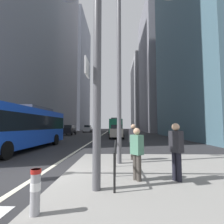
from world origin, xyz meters
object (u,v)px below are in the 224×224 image
(city_bus_red_receding, at_px, (115,126))
(city_bus_blue_oncoming, at_px, (23,125))
(pedestrian_waiting, at_px, (133,140))
(car_receding_far, at_px, (117,129))
(car_oncoming_far, at_px, (88,129))
(pedestrian_walking, at_px, (176,148))
(bollard_left, at_px, (35,189))
(street_lamp_post, at_px, (119,51))
(car_receding_near, at_px, (117,132))
(car_oncoming_mid, at_px, (69,130))
(pedestrian_far, at_px, (137,151))
(traffic_signal_gantry, at_px, (14,43))

(city_bus_red_receding, bearing_deg, city_bus_blue_oncoming, -105.20)
(pedestrian_waiting, bearing_deg, car_receding_far, 90.84)
(city_bus_blue_oncoming, xyz_separation_m, car_oncoming_far, (-0.88, 34.78, -0.85))
(city_bus_red_receding, relative_size, pedestrian_walking, 6.65)
(city_bus_red_receding, bearing_deg, car_oncoming_far, 128.09)
(city_bus_red_receding, xyz_separation_m, bollard_left, (-1.29, -34.53, -1.22))
(pedestrian_waiting, bearing_deg, street_lamp_post, -132.86)
(car_receding_near, bearing_deg, street_lamp_post, -89.67)
(car_oncoming_mid, xyz_separation_m, pedestrian_far, (9.92, -28.49, 0.04))
(car_oncoming_far, distance_m, pedestrian_walking, 43.32)
(car_oncoming_mid, relative_size, car_receding_far, 0.90)
(bollard_left, bearing_deg, street_lamp_post, 69.81)
(car_oncoming_far, xyz_separation_m, bollard_left, (6.39, -44.32, -0.37))
(traffic_signal_gantry, relative_size, pedestrian_walking, 3.97)
(car_receding_far, distance_m, pedestrian_walking, 42.39)
(city_bus_blue_oncoming, relative_size, car_receding_far, 2.44)
(city_bus_red_receding, relative_size, car_oncoming_far, 2.83)
(city_bus_red_receding, height_order, traffic_signal_gantry, traffic_signal_gantry)
(bollard_left, bearing_deg, pedestrian_far, 44.45)
(city_bus_blue_oncoming, distance_m, pedestrian_far, 10.70)
(car_receding_near, bearing_deg, pedestrian_walking, -84.63)
(city_bus_blue_oncoming, xyz_separation_m, traffic_signal_gantry, (4.17, -8.24, 2.31))
(street_lamp_post, bearing_deg, pedestrian_waiting, 47.14)
(pedestrian_waiting, distance_m, pedestrian_far, 3.15)
(car_oncoming_mid, xyz_separation_m, bollard_left, (7.75, -30.62, -0.37))
(city_bus_red_receding, height_order, pedestrian_waiting, city_bus_red_receding)
(street_lamp_post, relative_size, pedestrian_waiting, 4.59)
(bollard_left, distance_m, pedestrian_far, 3.07)
(city_bus_red_receding, bearing_deg, car_receding_far, 87.13)
(traffic_signal_gantry, relative_size, street_lamp_post, 0.87)
(bollard_left, bearing_deg, pedestrian_walking, 31.99)
(city_bus_red_receding, relative_size, traffic_signal_gantry, 1.68)
(bollard_left, bearing_deg, car_receding_near, 85.82)
(street_lamp_post, height_order, pedestrian_walking, street_lamp_post)
(car_oncoming_far, bearing_deg, traffic_signal_gantry, -83.30)
(pedestrian_waiting, bearing_deg, bollard_left, -114.13)
(car_receding_far, bearing_deg, pedestrian_walking, -87.85)
(city_bus_blue_oncoming, relative_size, street_lamp_post, 1.40)
(car_receding_far, height_order, car_oncoming_far, same)
(car_receding_near, height_order, car_oncoming_far, same)
(street_lamp_post, height_order, bollard_left, street_lamp_post)
(city_bus_blue_oncoming, distance_m, car_receding_far, 35.70)
(city_bus_red_receding, bearing_deg, bollard_left, -92.13)
(car_oncoming_mid, distance_m, bollard_left, 31.59)
(city_bus_red_receding, bearing_deg, pedestrian_waiting, -87.89)
(car_oncoming_mid, height_order, car_receding_far, same)
(city_bus_red_receding, xyz_separation_m, pedestrian_far, (0.88, -32.40, -0.81))
(traffic_signal_gantry, height_order, street_lamp_post, street_lamp_post)
(bollard_left, distance_m, pedestrian_walking, 4.01)
(pedestrian_waiting, bearing_deg, pedestrian_walking, -72.25)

